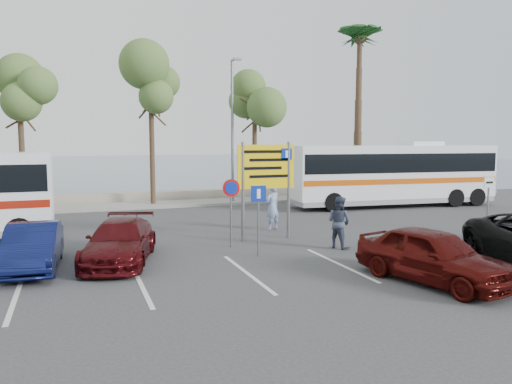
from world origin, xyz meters
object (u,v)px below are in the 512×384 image
object	(u,v)px
car_red	(433,255)
pedestrian_far	(339,222)
coach_bus_right	(393,176)
car_blue	(33,247)
pedestrian_near	(272,207)
direction_sign	(266,174)
street_lamp_right	(233,123)
car_maroon	(120,242)

from	to	relation	value
car_red	pedestrian_far	xyz separation A→B (m)	(-0.19, 4.50, 0.17)
coach_bus_right	car_blue	bearing A→B (deg)	-156.01
pedestrian_near	car_blue	bearing A→B (deg)	-1.18
car_blue	direction_sign	bearing A→B (deg)	15.42
car_red	car_blue	bearing A→B (deg)	138.76
direction_sign	street_lamp_right	bearing A→B (deg)	79.06
pedestrian_far	direction_sign	bearing A→B (deg)	13.12
car_blue	car_red	size ratio (longest dim) A/B	0.94
car_blue	car_red	bearing A→B (deg)	-23.98
pedestrian_far	car_maroon	bearing A→B (deg)	59.81
direction_sign	coach_bus_right	xyz separation A→B (m)	(9.92, 6.18, -0.77)
direction_sign	car_red	size ratio (longest dim) A/B	0.86
car_blue	car_maroon	distance (m)	2.40
coach_bus_right	car_maroon	size ratio (longest dim) A/B	2.66
direction_sign	car_maroon	bearing A→B (deg)	-162.50
car_red	pedestrian_near	bearing A→B (deg)	82.63
car_red	pedestrian_near	distance (m)	8.56
street_lamp_right	pedestrian_far	xyz separation A→B (m)	(-0.20, -12.52, -3.71)
pedestrian_far	car_blue	bearing A→B (deg)	60.81
direction_sign	pedestrian_near	distance (m)	2.53
car_maroon	pedestrian_far	xyz separation A→B (m)	(7.18, -0.50, 0.25)
car_maroon	pedestrian_near	world-z (taller)	pedestrian_near
coach_bus_right	street_lamp_right	bearing A→B (deg)	152.40
direction_sign	pedestrian_far	size ratio (longest dim) A/B	2.02
direction_sign	car_maroon	distance (m)	5.92
pedestrian_near	street_lamp_right	bearing A→B (deg)	-119.73
pedestrian_far	street_lamp_right	bearing A→B (deg)	-27.10
coach_bus_right	pedestrian_far	distance (m)	11.69
street_lamp_right	car_maroon	xyz separation A→B (m)	(-7.38, -12.02, -3.96)
direction_sign	pedestrian_far	world-z (taller)	direction_sign
car_blue	street_lamp_right	bearing A→B (deg)	53.98
coach_bus_right	pedestrian_near	bearing A→B (deg)	-153.91
coach_bus_right	car_red	bearing A→B (deg)	-121.61
direction_sign	pedestrian_far	distance (m)	3.23
car_blue	car_maroon	size ratio (longest dim) A/B	0.90
direction_sign	car_maroon	xyz separation A→B (m)	(-5.38, -1.70, -1.79)
pedestrian_near	pedestrian_far	size ratio (longest dim) A/B	1.07
car_red	pedestrian_far	bearing A→B (deg)	78.32
street_lamp_right	pedestrian_far	bearing A→B (deg)	-90.90
direction_sign	coach_bus_right	distance (m)	11.71
pedestrian_near	pedestrian_far	world-z (taller)	pedestrian_near
coach_bus_right	pedestrian_near	size ratio (longest dim) A/B	6.15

